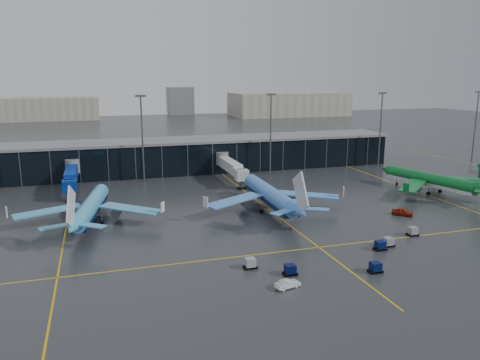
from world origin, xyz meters
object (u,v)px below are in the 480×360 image
object	(u,v)px
airliner_klm_near	(270,185)
service_van_red	(402,212)
airliner_arkefly	(90,197)
airliner_aer_lingus	(430,172)
mobile_airstair	(288,213)
baggage_carts	(353,252)
service_van_white	(288,284)

from	to	relation	value
airliner_klm_near	service_van_red	world-z (taller)	airliner_klm_near
airliner_klm_near	airliner_arkefly	bearing A→B (deg)	177.61
airliner_aer_lingus	service_van_red	world-z (taller)	airliner_aer_lingus
airliner_aer_lingus	mobile_airstair	world-z (taller)	airliner_aer_lingus
airliner_aer_lingus	service_van_red	distance (m)	26.31
baggage_carts	mobile_airstair	xyz separation A→B (m)	(-1.26, 25.78, 0.01)
mobile_airstair	service_van_white	distance (m)	36.77
service_van_white	airliner_klm_near	bearing A→B (deg)	-30.33
service_van_white	mobile_airstair	bearing A→B (deg)	-36.43
airliner_arkefly	service_van_white	bearing A→B (deg)	-46.06
service_van_white	airliner_arkefly	bearing A→B (deg)	20.18
airliner_arkefly	mobile_airstair	size ratio (longest dim) A/B	10.21
airliner_arkefly	airliner_aer_lingus	world-z (taller)	airliner_arkefly
airliner_arkefly	service_van_white	world-z (taller)	airliner_arkefly
airliner_aer_lingus	baggage_carts	bearing A→B (deg)	-155.81
airliner_arkefly	service_van_red	world-z (taller)	airliner_arkefly
service_van_red	mobile_airstair	bearing A→B (deg)	119.48
baggage_carts	service_van_red	size ratio (longest dim) A/B	8.15
baggage_carts	service_van_red	distance (m)	30.06
airliner_aer_lingus	airliner_klm_near	bearing A→B (deg)	169.51
airliner_aer_lingus	service_van_red	xyz separation A→B (m)	(-20.09, -16.29, -4.82)
airliner_klm_near	airliner_aer_lingus	distance (m)	47.32
airliner_klm_near	mobile_airstair	distance (m)	8.19
airliner_aer_lingus	mobile_airstair	xyz separation A→B (m)	(-44.91, -9.18, -4.85)
airliner_arkefly	airliner_klm_near	xyz separation A→B (m)	(39.98, -2.30, 0.36)
airliner_arkefly	baggage_carts	xyz separation A→B (m)	(43.53, -33.95, -4.88)
airliner_arkefly	mobile_airstair	distance (m)	43.33
airliner_arkefly	service_van_red	distance (m)	68.97
airliner_arkefly	baggage_carts	bearing A→B (deg)	-27.58
baggage_carts	mobile_airstair	size ratio (longest dim) A/B	10.53
airliner_arkefly	airliner_aer_lingus	size ratio (longest dim) A/B	1.00
airliner_klm_near	mobile_airstair	xyz separation A→B (m)	(2.29, -5.87, -5.23)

